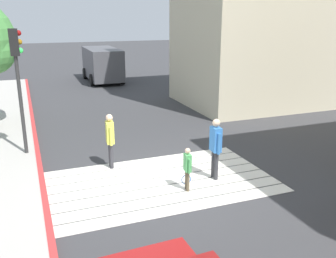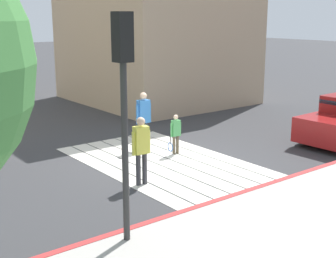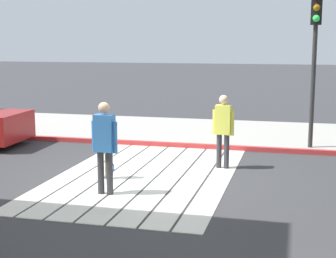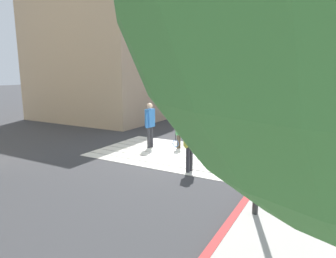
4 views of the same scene
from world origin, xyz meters
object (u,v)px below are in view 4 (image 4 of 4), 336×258
(pedestrian_adult_lead, at_px, (150,122))
(pedestrian_adult_trailing, at_px, (190,140))
(traffic_light_corner, at_px, (262,72))
(car_parked_near_curb, at_px, (270,117))
(pedestrian_child_with_racket, at_px, (179,132))

(pedestrian_adult_lead, distance_m, pedestrian_adult_trailing, 3.28)
(traffic_light_corner, xyz_separation_m, pedestrian_adult_lead, (5.12, -3.97, -1.97))
(traffic_light_corner, height_order, pedestrian_adult_trailing, traffic_light_corner)
(pedestrian_adult_lead, height_order, pedestrian_adult_trailing, pedestrian_adult_lead)
(car_parked_near_curb, distance_m, pedestrian_adult_lead, 7.06)
(car_parked_near_curb, bearing_deg, pedestrian_adult_lead, 59.92)
(car_parked_near_curb, distance_m, pedestrian_adult_trailing, 8.08)
(pedestrian_adult_trailing, distance_m, pedestrian_child_with_racket, 2.86)
(pedestrian_adult_lead, height_order, pedestrian_child_with_racket, pedestrian_adult_lead)
(pedestrian_child_with_racket, bearing_deg, pedestrian_adult_trailing, 123.92)
(car_parked_near_curb, height_order, traffic_light_corner, traffic_light_corner)
(pedestrian_adult_lead, xyz_separation_m, pedestrian_adult_trailing, (-2.66, 1.93, -0.05))
(traffic_light_corner, bearing_deg, car_parked_near_curb, -81.09)
(pedestrian_adult_lead, bearing_deg, pedestrian_child_with_racket, -158.23)
(car_parked_near_curb, height_order, pedestrian_adult_lead, pedestrian_adult_lead)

